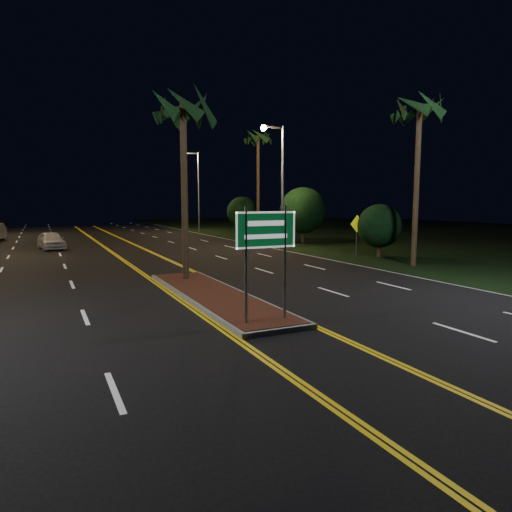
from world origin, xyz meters
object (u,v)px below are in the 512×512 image
palm_right_far (258,139)px  highway_sign (266,241)px  warning_sign (357,229)px  shrub_near (379,226)px  shrub_far (242,212)px  palm_right_near (420,109)px  median_island (214,295)px  streetlight_right_mid (278,172)px  car_near (51,239)px  shrub_mid (303,210)px  palm_median (183,109)px  streetlight_right_far (195,182)px

palm_right_far → highway_sign: bearing=-115.2°
palm_right_far → warning_sign: bearing=-90.7°
shrub_near → shrub_far: size_ratio=0.83×
palm_right_near → median_island: bearing=-166.5°
streetlight_right_mid → car_near: bearing=159.1°
median_island → shrub_mid: size_ratio=2.22×
highway_sign → streetlight_right_mid: bearing=61.1°
streetlight_right_mid → shrub_near: (2.89, -8.00, -3.71)m
streetlight_right_mid → palm_median: bearing=-132.7°
highway_sign → palm_right_near: (12.50, 7.20, 5.81)m
palm_median → warning_sign: size_ratio=3.20×
streetlight_right_mid → palm_median: streetlight_right_mid is taller
shrub_mid → shrub_near: bearing=-92.9°
shrub_mid → shrub_far: 12.01m
median_island → shrub_far: size_ratio=2.59×
streetlight_right_mid → palm_right_near: 12.41m
palm_right_near → car_near: size_ratio=2.04×
shrub_far → palm_right_near: bearing=-92.9°
palm_right_far → shrub_mid: palm_right_far is taller
car_near → shrub_far: bearing=14.4°
highway_sign → shrub_far: bearing=67.4°
streetlight_right_far → palm_right_far: (2.19, -12.00, 3.49)m
streetlight_right_mid → shrub_far: 14.74m
streetlight_right_mid → palm_median: (-10.61, -11.50, 1.62)m
median_island → shrub_near: bearing=27.4°
streetlight_right_mid → car_near: size_ratio=1.97×
palm_right_near → warning_sign: palm_right_near is taller
streetlight_right_far → shrub_mid: 18.55m
median_island → shrub_near: size_ratio=3.11×
palm_median → car_near: 19.25m
streetlight_right_far → highway_sign: bearing=-105.1°
warning_sign → highway_sign: bearing=-141.5°
warning_sign → shrub_mid: bearing=75.4°
palm_median → warning_sign: (12.61, 4.57, -5.58)m
palm_median → palm_right_near: palm_right_near is taller
palm_right_near → shrub_far: 26.69m
median_island → palm_right_near: size_ratio=1.10×
palm_right_near → shrub_near: (1.00, 4.00, -6.27)m
highway_sign → car_near: 25.67m
palm_right_near → warning_sign: 8.26m
palm_right_far → shrub_near: bearing=-87.5°
palm_median → palm_right_near: (12.50, -0.50, 0.94)m
median_island → streetlight_right_far: 37.00m
shrub_near → shrub_mid: 10.04m
streetlight_right_mid → streetlight_right_far: (0.00, 20.00, 0.00)m
streetlight_right_mid → palm_right_far: (2.19, 8.00, 3.49)m
shrub_far → car_near: shrub_far is taller
highway_sign → median_island: bearing=90.0°
streetlight_right_mid → shrub_mid: 4.90m
streetlight_right_mid → warning_sign: 8.23m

